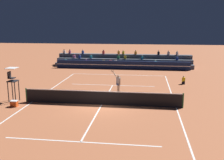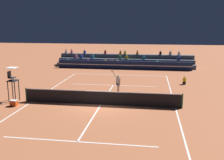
# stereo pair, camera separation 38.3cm
# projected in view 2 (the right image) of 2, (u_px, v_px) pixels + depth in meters

# --- Properties ---
(ground_plane) EXTENTS (120.00, 120.00, 0.00)m
(ground_plane) POSITION_uv_depth(u_px,v_px,m) (101.00, 105.00, 19.73)
(ground_plane) COLOR #AD603D
(court_lines) EXTENTS (11.10, 23.90, 0.01)m
(court_lines) POSITION_uv_depth(u_px,v_px,m) (101.00, 105.00, 19.73)
(court_lines) COLOR white
(court_lines) RESTS_ON ground
(tennis_net) EXTENTS (12.00, 0.10, 1.10)m
(tennis_net) POSITION_uv_depth(u_px,v_px,m) (101.00, 98.00, 19.62)
(tennis_net) COLOR #2D6B38
(tennis_net) RESTS_ON ground
(sponsor_banner_wall) EXTENTS (18.00, 0.26, 1.10)m
(sponsor_banner_wall) POSITION_uv_depth(u_px,v_px,m) (123.00, 65.00, 35.16)
(sponsor_banner_wall) COLOR navy
(sponsor_banner_wall) RESTS_ON ground
(bleacher_stand) EXTENTS (19.25, 2.85, 2.28)m
(bleacher_stand) POSITION_uv_depth(u_px,v_px,m) (125.00, 62.00, 37.59)
(bleacher_stand) COLOR #4C515B
(bleacher_stand) RESTS_ON ground
(umpire_chair) EXTENTS (0.76, 0.84, 2.67)m
(umpire_chair) POSITION_uv_depth(u_px,v_px,m) (12.00, 80.00, 20.38)
(umpire_chair) COLOR black
(umpire_chair) RESTS_ON ground
(ball_kid_courtside) EXTENTS (0.30, 0.36, 0.84)m
(ball_kid_courtside) POSITION_uv_depth(u_px,v_px,m) (184.00, 81.00, 26.30)
(ball_kid_courtside) COLOR black
(ball_kid_courtside) RESTS_ON ground
(tennis_player) EXTENTS (0.97, 1.10, 2.21)m
(tennis_player) POSITION_uv_depth(u_px,v_px,m) (118.00, 83.00, 22.34)
(tennis_player) COLOR tan
(tennis_player) RESTS_ON ground
(tennis_ball) EXTENTS (0.07, 0.07, 0.07)m
(tennis_ball) POSITION_uv_depth(u_px,v_px,m) (118.00, 80.00, 28.46)
(tennis_ball) COLOR #C6DB33
(tennis_ball) RESTS_ON ground
(equipment_cooler) EXTENTS (0.50, 0.38, 0.45)m
(equipment_cooler) POSITION_uv_depth(u_px,v_px,m) (14.00, 103.00, 19.37)
(equipment_cooler) COLOR #D84C19
(equipment_cooler) RESTS_ON ground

